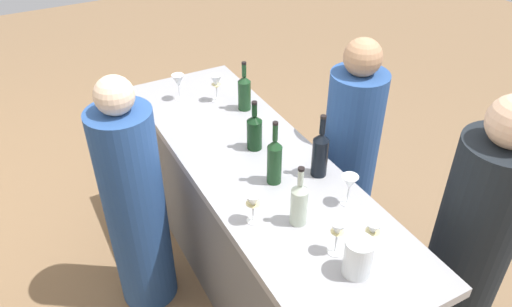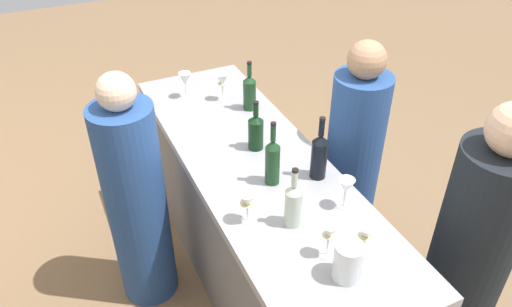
% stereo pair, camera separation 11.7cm
% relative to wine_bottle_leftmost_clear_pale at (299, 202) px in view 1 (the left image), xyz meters
% --- Properties ---
extents(ground_plane, '(12.00, 12.00, 0.00)m').
position_rel_wine_bottle_leftmost_clear_pale_xyz_m(ground_plane, '(0.48, -0.05, -1.09)').
color(ground_plane, '#846647').
extents(bar_counter, '(2.23, 0.69, 0.98)m').
position_rel_wine_bottle_leftmost_clear_pale_xyz_m(bar_counter, '(0.48, -0.05, -0.60)').
color(bar_counter, slate).
rests_on(bar_counter, ground).
extents(wine_bottle_leftmost_clear_pale, '(0.08, 0.08, 0.30)m').
position_rel_wine_bottle_leftmost_clear_pale_xyz_m(wine_bottle_leftmost_clear_pale, '(0.00, 0.00, 0.00)').
color(wine_bottle_leftmost_clear_pale, '#B7C6B2').
rests_on(wine_bottle_leftmost_clear_pale, bar_counter).
extents(wine_bottle_second_left_near_black, '(0.08, 0.08, 0.34)m').
position_rel_wine_bottle_leftmost_clear_pale_xyz_m(wine_bottle_second_left_near_black, '(0.25, -0.27, 0.02)').
color(wine_bottle_second_left_near_black, black).
rests_on(wine_bottle_second_left_near_black, bar_counter).
extents(wine_bottle_center_olive_green, '(0.07, 0.07, 0.34)m').
position_rel_wine_bottle_leftmost_clear_pale_xyz_m(wine_bottle_center_olive_green, '(0.30, -0.05, 0.02)').
color(wine_bottle_center_olive_green, '#193D1E').
rests_on(wine_bottle_center_olive_green, bar_counter).
extents(wine_bottle_second_right_dark_green, '(0.08, 0.08, 0.28)m').
position_rel_wine_bottle_leftmost_clear_pale_xyz_m(wine_bottle_second_right_dark_green, '(0.60, -0.10, -0.01)').
color(wine_bottle_second_right_dark_green, black).
rests_on(wine_bottle_second_right_dark_green, bar_counter).
extents(wine_bottle_rightmost_olive_green, '(0.08, 0.08, 0.31)m').
position_rel_wine_bottle_leftmost_clear_pale_xyz_m(wine_bottle_rightmost_olive_green, '(0.99, -0.24, 0.00)').
color(wine_bottle_rightmost_olive_green, '#193D1E').
rests_on(wine_bottle_rightmost_olive_green, bar_counter).
extents(wine_glass_near_left, '(0.08, 0.08, 0.16)m').
position_rel_wine_bottle_leftmost_clear_pale_xyz_m(wine_glass_near_left, '(0.00, -0.27, 0.00)').
color(wine_glass_near_left, white).
rests_on(wine_glass_near_left, bar_counter).
extents(wine_glass_near_center, '(0.07, 0.07, 0.14)m').
position_rel_wine_bottle_leftmost_clear_pale_xyz_m(wine_glass_near_center, '(-0.27, -0.18, -0.01)').
color(wine_glass_near_center, white).
rests_on(wine_glass_near_center, bar_counter).
extents(wine_glass_near_right, '(0.07, 0.07, 0.17)m').
position_rel_wine_bottle_leftmost_clear_pale_xyz_m(wine_glass_near_right, '(1.16, -0.14, 0.00)').
color(wine_glass_near_right, white).
rests_on(wine_glass_near_right, bar_counter).
extents(wine_glass_far_left, '(0.07, 0.07, 0.16)m').
position_rel_wine_bottle_leftmost_clear_pale_xyz_m(wine_glass_far_left, '(-0.22, -0.04, 0.00)').
color(wine_glass_far_left, white).
rests_on(wine_glass_far_left, bar_counter).
extents(wine_glass_far_center, '(0.08, 0.08, 0.17)m').
position_rel_wine_bottle_leftmost_clear_pale_xyz_m(wine_glass_far_center, '(1.29, 0.06, 0.01)').
color(wine_glass_far_center, white).
rests_on(wine_glass_far_center, bar_counter).
extents(wine_glass_far_right, '(0.08, 0.08, 0.16)m').
position_rel_wine_bottle_leftmost_clear_pale_xyz_m(wine_glass_far_right, '(0.10, 0.17, -0.00)').
color(wine_glass_far_right, white).
rests_on(wine_glass_far_right, bar_counter).
extents(water_pitcher, '(0.11, 0.11, 0.17)m').
position_rel_wine_bottle_leftmost_clear_pale_xyz_m(water_pitcher, '(-0.35, -0.05, -0.03)').
color(water_pitcher, silver).
rests_on(water_pitcher, bar_counter).
extents(person_left_guest, '(0.34, 0.34, 1.54)m').
position_rel_wine_bottle_leftmost_clear_pale_xyz_m(person_left_guest, '(0.47, -0.66, -0.38)').
color(person_left_guest, '#284C8C').
rests_on(person_left_guest, ground).
extents(person_center_guest, '(0.47, 0.47, 1.57)m').
position_rel_wine_bottle_leftmost_clear_pale_xyz_m(person_center_guest, '(-0.34, -0.78, -0.37)').
color(person_center_guest, black).
rests_on(person_center_guest, ground).
extents(person_right_guest, '(0.40, 0.40, 1.48)m').
position_rel_wine_bottle_leftmost_clear_pale_xyz_m(person_right_guest, '(0.77, 0.55, -0.41)').
color(person_right_guest, '#284C8C').
rests_on(person_right_guest, ground).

